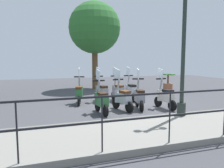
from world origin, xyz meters
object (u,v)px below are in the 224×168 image
at_px(scooter_far_0, 131,90).
at_px(scooter_near_2, 122,98).
at_px(tree_distant, 95,28).
at_px(scooter_near_0, 165,96).
at_px(scooter_near_1, 139,97).
at_px(scooter_far_1, 118,91).
at_px(lamp_post_near, 183,53).
at_px(scooter_far_3, 79,93).
at_px(potted_palm, 168,83).
at_px(scooter_near_3, 101,100).
at_px(scooter_far_2, 101,92).

bearing_deg(scooter_far_0, scooter_near_2, 147.89).
distance_m(tree_distant, scooter_near_0, 7.37).
bearing_deg(scooter_far_0, scooter_near_1, 167.36).
bearing_deg(scooter_far_1, lamp_post_near, -173.03).
bearing_deg(scooter_far_3, lamp_post_near, -130.17).
xyz_separation_m(tree_distant, potted_palm, (-2.37, -3.88, -3.38)).
relative_size(scooter_near_3, scooter_far_2, 1.00).
bearing_deg(scooter_far_0, scooter_far_1, 90.86).
distance_m(lamp_post_near, scooter_near_0, 2.22).
bearing_deg(scooter_far_1, scooter_far_2, 81.75).
relative_size(scooter_near_2, scooter_far_3, 1.00).
distance_m(lamp_post_near, scooter_far_0, 3.80).
distance_m(scooter_far_0, scooter_far_3, 2.36).
distance_m(lamp_post_near, scooter_near_2, 2.68).
bearing_deg(tree_distant, scooter_far_0, -173.49).
xyz_separation_m(scooter_near_2, scooter_far_0, (1.69, -1.06, 0.00)).
bearing_deg(scooter_near_0, scooter_far_2, 37.87).
height_order(scooter_near_3, scooter_far_3, same).
relative_size(lamp_post_near, scooter_near_3, 2.80).
relative_size(scooter_near_3, scooter_far_1, 1.00).
height_order(potted_palm, scooter_far_3, scooter_far_3).
bearing_deg(lamp_post_near, scooter_near_0, -14.08).
xyz_separation_m(scooter_near_1, scooter_far_2, (1.71, 0.99, 0.00)).
distance_m(scooter_far_0, scooter_far_1, 0.62).
distance_m(potted_palm, scooter_far_1, 4.55).
distance_m(scooter_far_1, scooter_far_3, 1.73).
bearing_deg(scooter_far_2, potted_palm, -77.63).
relative_size(potted_palm, scooter_near_3, 0.69).
bearing_deg(scooter_near_2, tree_distant, -20.11).
distance_m(lamp_post_near, scooter_far_1, 3.88).
bearing_deg(scooter_near_2, lamp_post_near, -159.31).
bearing_deg(scooter_far_0, scooter_far_2, 89.49).
height_order(lamp_post_near, scooter_near_1, lamp_post_near).
height_order(scooter_near_0, scooter_near_1, same).
height_order(lamp_post_near, scooter_far_2, lamp_post_near).
relative_size(scooter_near_3, scooter_far_0, 1.00).
relative_size(scooter_near_0, scooter_near_2, 1.00).
height_order(potted_palm, scooter_near_0, scooter_near_0).
bearing_deg(scooter_near_3, scooter_far_3, 9.23).
distance_m(scooter_far_0, scooter_far_2, 1.38).
bearing_deg(potted_palm, scooter_near_1, 135.84).
xyz_separation_m(tree_distant, scooter_far_2, (-4.52, 0.86, -3.34)).
relative_size(scooter_near_0, scooter_far_3, 1.00).
xyz_separation_m(tree_distant, scooter_far_1, (-4.54, 0.11, -3.34)).
xyz_separation_m(scooter_near_2, scooter_far_1, (1.68, -0.44, 0.00)).
xyz_separation_m(tree_distant, scooter_near_3, (-6.43, 1.41, -3.34)).
bearing_deg(scooter_near_2, scooter_near_0, -113.59).
bearing_deg(potted_palm, scooter_near_0, 145.85).
distance_m(lamp_post_near, scooter_far_2, 4.12).
bearing_deg(scooter_near_2, scooter_far_3, 22.33).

